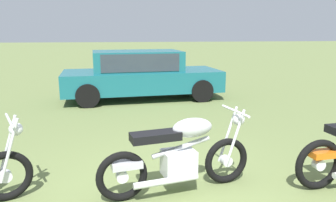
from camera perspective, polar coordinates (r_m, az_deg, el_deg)
motorcycle_silver at (r=4.05m, az=2.01°, el=-9.58°), size 1.99×0.79×1.02m
car_teal at (r=9.60m, az=-4.98°, el=5.10°), size 4.70×2.18×1.43m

